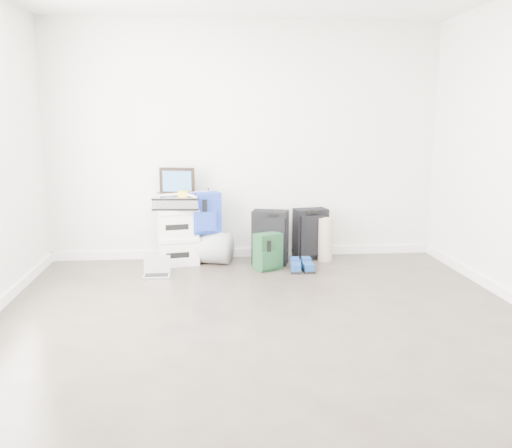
{
  "coord_description": "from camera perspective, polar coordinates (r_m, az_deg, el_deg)",
  "views": [
    {
      "loc": [
        -0.47,
        -3.77,
        1.62
      ],
      "look_at": [
        0.07,
        1.9,
        0.51
      ],
      "focal_mm": 38.0,
      "sensor_mm": 36.0,
      "label": 1
    }
  ],
  "objects": [
    {
      "name": "ground",
      "position": [
        4.13,
        1.52,
        -12.06
      ],
      "size": [
        5.0,
        5.0,
        0.0
      ],
      "primitive_type": "plane",
      "color": "#332A25",
      "rests_on": "ground"
    },
    {
      "name": "blue_backpack",
      "position": [
        6.08,
        -5.38,
        1.11
      ],
      "size": [
        0.37,
        0.32,
        0.45
      ],
      "rotation": [
        0.0,
        0.0,
        0.31
      ],
      "color": "#1937A4",
      "rests_on": "duffel_bag"
    },
    {
      "name": "rolled_rug",
      "position": [
        6.27,
        7.31,
        -1.65
      ],
      "size": [
        0.16,
        0.16,
        0.5
      ],
      "primitive_type": "cylinder",
      "color": "#A08770",
      "rests_on": "ground"
    },
    {
      "name": "boxes_stack",
      "position": [
        6.16,
        -8.2,
        -1.26
      ],
      "size": [
        0.5,
        0.43,
        0.63
      ],
      "rotation": [
        0.0,
        0.0,
        0.18
      ],
      "color": "silver",
      "rests_on": "ground"
    },
    {
      "name": "green_backpack",
      "position": [
        5.87,
        1.28,
        -3.01
      ],
      "size": [
        0.33,
        0.31,
        0.4
      ],
      "rotation": [
        0.0,
        0.0,
        0.49
      ],
      "color": "#133519",
      "rests_on": "ground"
    },
    {
      "name": "duffel_bag",
      "position": [
        6.19,
        -5.31,
        -2.46
      ],
      "size": [
        0.66,
        0.52,
        0.35
      ],
      "primitive_type": "cylinder",
      "rotation": [
        0.0,
        1.57,
        -0.33
      ],
      "color": "#93969B",
      "rests_on": "ground"
    },
    {
      "name": "large_suitcase",
      "position": [
        6.1,
        1.52,
        -1.41
      ],
      "size": [
        0.44,
        0.35,
        0.61
      ],
      "rotation": [
        0.0,
        0.0,
        -0.29
      ],
      "color": "black",
      "rests_on": "ground"
    },
    {
      "name": "room_envelope",
      "position": [
        3.81,
        1.63,
        12.59
      ],
      "size": [
        4.52,
        5.02,
        2.71
      ],
      "color": "silver",
      "rests_on": "ground"
    },
    {
      "name": "carry_on",
      "position": [
        6.35,
        5.76,
        -1.04
      ],
      "size": [
        0.41,
        0.3,
        0.59
      ],
      "rotation": [
        0.0,
        0.0,
        0.18
      ],
      "color": "black",
      "rests_on": "ground"
    },
    {
      "name": "painting",
      "position": [
        6.15,
        -8.31,
        4.49
      ],
      "size": [
        0.4,
        0.13,
        0.3
      ],
      "rotation": [
        0.0,
        0.0,
        -0.26
      ],
      "color": "black",
      "rests_on": "briefcase"
    },
    {
      "name": "briefcase",
      "position": [
        6.09,
        -8.3,
        2.3
      ],
      "size": [
        0.52,
        0.4,
        0.14
      ],
      "primitive_type": "cube",
      "rotation": [
        0.0,
        0.0,
        -0.08
      ],
      "color": "#B2B2B7",
      "rests_on": "boxes_stack"
    },
    {
      "name": "shoes",
      "position": [
        5.88,
        4.83,
        -4.49
      ],
      "size": [
        0.26,
        0.3,
        0.1
      ],
      "rotation": [
        0.0,
        0.0,
        -0.08
      ],
      "color": "black",
      "rests_on": "ground"
    },
    {
      "name": "drone",
      "position": [
        6.05,
        -7.58,
        3.21
      ],
      "size": [
        0.57,
        0.57,
        0.06
      ],
      "rotation": [
        0.0,
        0.0,
        -0.34
      ],
      "color": "gold",
      "rests_on": "briefcase"
    },
    {
      "name": "laptop",
      "position": [
        5.79,
        -10.4,
        -4.87
      ],
      "size": [
        0.28,
        0.2,
        0.2
      ],
      "rotation": [
        0.0,
        0.0,
        0.0
      ],
      "color": "#B8B7BC",
      "rests_on": "ground"
    }
  ]
}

